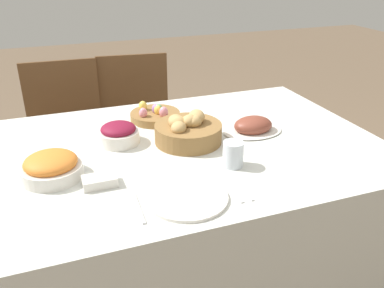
# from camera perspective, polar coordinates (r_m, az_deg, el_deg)

# --- Properties ---
(dining_table) EXTENTS (1.59, 1.07, 0.77)m
(dining_table) POSITION_cam_1_polar(r_m,az_deg,el_deg) (1.81, -1.35, -11.18)
(dining_table) COLOR silver
(dining_table) RESTS_ON ground
(chair_far_left) EXTENTS (0.44, 0.44, 0.91)m
(chair_far_left) POSITION_cam_1_polar(r_m,az_deg,el_deg) (2.43, -17.05, 1.04)
(chair_far_left) COLOR brown
(chair_far_left) RESTS_ON ground
(chair_far_center) EXTENTS (0.47, 0.47, 0.91)m
(chair_far_center) POSITION_cam_1_polar(r_m,az_deg,el_deg) (2.48, -7.65, 2.42)
(chair_far_center) COLOR brown
(chair_far_center) RESTS_ON ground
(bread_basket) EXTENTS (0.27, 0.27, 0.13)m
(bread_basket) POSITION_cam_1_polar(r_m,az_deg,el_deg) (1.62, -0.58, 1.90)
(bread_basket) COLOR olive
(bread_basket) RESTS_ON dining_table
(egg_basket) EXTENTS (0.23, 0.23, 0.08)m
(egg_basket) POSITION_cam_1_polar(r_m,az_deg,el_deg) (1.86, -5.22, 4.09)
(egg_basket) COLOR olive
(egg_basket) RESTS_ON dining_table
(ham_platter) EXTENTS (0.26, 0.18, 0.08)m
(ham_platter) POSITION_cam_1_polar(r_m,az_deg,el_deg) (1.74, 8.56, 2.43)
(ham_platter) COLOR silver
(ham_platter) RESTS_ON dining_table
(beet_salad_bowl) EXTENTS (0.16, 0.16, 0.09)m
(beet_salad_bowl) POSITION_cam_1_polar(r_m,az_deg,el_deg) (1.64, -10.25, 1.43)
(beet_salad_bowl) COLOR silver
(beet_salad_bowl) RESTS_ON dining_table
(carrot_bowl) EXTENTS (0.21, 0.21, 0.09)m
(carrot_bowl) POSITION_cam_1_polar(r_m,az_deg,el_deg) (1.45, -19.15, -3.03)
(carrot_bowl) COLOR silver
(carrot_bowl) RESTS_ON dining_table
(dinner_plate) EXTENTS (0.26, 0.26, 0.01)m
(dinner_plate) POSITION_cam_1_polar(r_m,az_deg,el_deg) (1.27, -0.70, -7.53)
(dinner_plate) COLOR silver
(dinner_plate) RESTS_ON dining_table
(fork) EXTENTS (0.02, 0.16, 0.00)m
(fork) POSITION_cam_1_polar(r_m,az_deg,el_deg) (1.24, -7.49, -8.90)
(fork) COLOR silver
(fork) RESTS_ON dining_table
(knife) EXTENTS (0.02, 0.16, 0.00)m
(knife) POSITION_cam_1_polar(r_m,az_deg,el_deg) (1.33, 5.63, -6.34)
(knife) COLOR silver
(knife) RESTS_ON dining_table
(spoon) EXTENTS (0.02, 0.16, 0.00)m
(spoon) POSITION_cam_1_polar(r_m,az_deg,el_deg) (1.34, 6.79, -6.09)
(spoon) COLOR silver
(spoon) RESTS_ON dining_table
(drinking_cup) EXTENTS (0.08, 0.08, 0.09)m
(drinking_cup) POSITION_cam_1_polar(r_m,az_deg,el_deg) (1.45, 5.78, -1.42)
(drinking_cup) COLOR silver
(drinking_cup) RESTS_ON dining_table
(butter_dish) EXTENTS (0.11, 0.07, 0.03)m
(butter_dish) POSITION_cam_1_polar(r_m,az_deg,el_deg) (1.37, -12.83, -5.10)
(butter_dish) COLOR silver
(butter_dish) RESTS_ON dining_table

